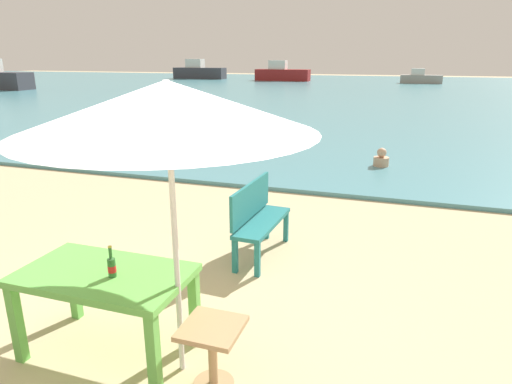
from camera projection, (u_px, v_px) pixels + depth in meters
name	position (u px, v px, depth m)	size (l,w,h in m)	color
ground_plane	(178.00, 366.00, 3.66)	(120.00, 120.00, 0.00)	#C6B287
sea_water	(383.00, 92.00, 30.86)	(120.00, 50.00, 0.08)	teal
picnic_table_green	(105.00, 284.00, 3.67)	(1.40, 0.80, 0.76)	#60B24C
beer_bottle_amber	(112.00, 266.00, 3.53)	(0.07, 0.07, 0.26)	#2D662D
patio_umbrella	(167.00, 107.00, 3.02)	(2.10, 2.10, 2.30)	silver
side_table_wood	(212.00, 347.00, 3.34)	(0.44, 0.44, 0.54)	tan
bench_teal_center	(257.00, 215.00, 5.56)	(0.42, 1.22, 0.95)	#237275
swimmer_person	(381.00, 159.00, 9.94)	(0.34, 0.34, 0.41)	tan
boat_ferry	(199.00, 72.00, 47.51)	(5.60, 1.53, 2.04)	#38383F
boat_tanker	(282.00, 73.00, 43.62)	(5.31, 1.45, 1.93)	maroon
boat_fishing_trawler	(421.00, 78.00, 39.53)	(3.54, 0.97, 1.29)	gray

